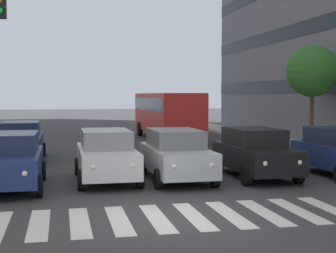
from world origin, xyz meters
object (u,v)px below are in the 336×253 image
Objects in this scene: car_2 at (176,154)px; bus_behind_traffic at (166,111)px; car_1 at (255,152)px; car_4 at (11,160)px; car_3 at (106,155)px; car_row2_0 at (21,141)px; street_tree_2 at (312,71)px.

bus_behind_traffic is (-2.86, -15.04, 0.97)m from car_2.
car_1 is at bearing -179.82° from car_2.
car_2 is (2.86, 0.01, 0.00)m from car_1.
car_4 is 17.54m from bus_behind_traffic.
car_2 is 1.00× the size of car_4.
bus_behind_traffic reaches higher than car_2.
car_1 and car_2 have the same top height.
bus_behind_traffic is at bearing -117.99° from car_4.
bus_behind_traffic is (-8.22, -15.46, 0.97)m from car_4.
car_3 is 6.79m from car_row2_0.
car_4 and car_row2_0 have the same top height.
bus_behind_traffic is 1.97× the size of street_tree_2.
car_1 is 1.00× the size of car_row2_0.
car_3 is at bearing 70.56° from bus_behind_traffic.
car_3 is 15.65m from bus_behind_traffic.
car_row2_0 is at bearing -36.71° from car_1.
street_tree_2 reaches higher than car_1.
car_1 is at bearing 50.29° from street_tree_2.
bus_behind_traffic reaches higher than car_1.
bus_behind_traffic is at bearing -51.09° from street_tree_2.
car_1 is 10.50m from car_row2_0.
street_tree_2 reaches higher than car_row2_0.
car_2 and car_row2_0 have the same top height.
bus_behind_traffic reaches higher than car_row2_0.
car_2 is 2.36m from car_3.
street_tree_2 is (-9.01, -7.42, 3.23)m from car_2.
car_4 is at bearing 91.73° from car_row2_0.
car_1 is 5.21m from car_3.
street_tree_2 is at bearing -129.71° from car_1.
car_3 is 3.11m from car_4.
car_2 is 8.39m from car_row2_0.
street_tree_2 is at bearing -147.95° from car_3.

